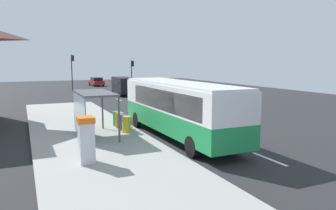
% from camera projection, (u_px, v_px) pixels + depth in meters
% --- Properties ---
extents(ground_plane, '(56.00, 92.00, 0.04)m').
position_uv_depth(ground_plane, '(130.00, 105.00, 32.68)').
color(ground_plane, '#262628').
extents(sidewalk_platform, '(6.20, 30.00, 0.18)m').
position_uv_depth(sidewalk_platform, '(87.00, 134.00, 19.22)').
color(sidewalk_platform, '#999993').
rests_on(sidewalk_platform, ground).
extents(lane_stripe_seg_0, '(0.16, 2.20, 0.01)m').
position_uv_depth(lane_stripe_seg_0, '(269.00, 159.00, 14.68)').
color(lane_stripe_seg_0, silver).
rests_on(lane_stripe_seg_0, ground).
extents(lane_stripe_seg_1, '(0.16, 2.20, 0.01)m').
position_uv_depth(lane_stripe_seg_1, '(211.00, 136.00, 19.21)').
color(lane_stripe_seg_1, silver).
rests_on(lane_stripe_seg_1, ground).
extents(lane_stripe_seg_2, '(0.16, 2.20, 0.01)m').
position_uv_depth(lane_stripe_seg_2, '(175.00, 122.00, 23.73)').
color(lane_stripe_seg_2, silver).
rests_on(lane_stripe_seg_2, ground).
extents(lane_stripe_seg_3, '(0.16, 2.20, 0.01)m').
position_uv_depth(lane_stripe_seg_3, '(150.00, 112.00, 28.25)').
color(lane_stripe_seg_3, silver).
rests_on(lane_stripe_seg_3, ground).
extents(lane_stripe_seg_4, '(0.16, 2.20, 0.01)m').
position_uv_depth(lane_stripe_seg_4, '(132.00, 105.00, 32.77)').
color(lane_stripe_seg_4, silver).
rests_on(lane_stripe_seg_4, ground).
extents(lane_stripe_seg_5, '(0.16, 2.20, 0.01)m').
position_uv_depth(lane_stripe_seg_5, '(119.00, 100.00, 37.30)').
color(lane_stripe_seg_5, silver).
rests_on(lane_stripe_seg_5, ground).
extents(lane_stripe_seg_6, '(0.16, 2.20, 0.01)m').
position_uv_depth(lane_stripe_seg_6, '(108.00, 95.00, 41.82)').
color(lane_stripe_seg_6, silver).
rests_on(lane_stripe_seg_6, ground).
extents(lane_stripe_seg_7, '(0.16, 2.20, 0.01)m').
position_uv_depth(lane_stripe_seg_7, '(100.00, 92.00, 46.34)').
color(lane_stripe_seg_7, silver).
rests_on(lane_stripe_seg_7, ground).
extents(bus, '(2.62, 11.03, 3.21)m').
position_uv_depth(bus, '(178.00, 106.00, 18.52)').
color(bus, '#1E8C47').
rests_on(bus, ground).
extents(white_van, '(2.19, 5.27, 2.30)m').
position_uv_depth(white_van, '(124.00, 85.00, 42.07)').
color(white_van, black).
rests_on(white_van, ground).
extents(sedan_near, '(2.05, 4.50, 1.52)m').
position_uv_depth(sedan_near, '(96.00, 81.00, 57.78)').
color(sedan_near, '#A51919').
rests_on(sedan_near, ground).
extents(ticket_machine, '(0.66, 0.76, 1.94)m').
position_uv_depth(ticket_machine, '(86.00, 140.00, 13.45)').
color(ticket_machine, silver).
rests_on(ticket_machine, sidewalk_platform).
extents(recycling_bin_yellow, '(0.52, 0.52, 0.95)m').
position_uv_depth(recycling_bin_yellow, '(126.00, 124.00, 19.40)').
color(recycling_bin_yellow, yellow).
rests_on(recycling_bin_yellow, sidewalk_platform).
extents(recycling_bin_blue, '(0.52, 0.52, 0.95)m').
position_uv_depth(recycling_bin_blue, '(123.00, 122.00, 20.04)').
color(recycling_bin_blue, blue).
rests_on(recycling_bin_blue, sidewalk_platform).
extents(recycling_bin_orange, '(0.52, 0.52, 0.95)m').
position_uv_depth(recycling_bin_orange, '(120.00, 120.00, 20.67)').
color(recycling_bin_orange, orange).
rests_on(recycling_bin_orange, sidewalk_platform).
extents(recycling_bin_green, '(0.52, 0.52, 0.95)m').
position_uv_depth(recycling_bin_green, '(117.00, 119.00, 21.30)').
color(recycling_bin_green, green).
rests_on(recycling_bin_green, sidewalk_platform).
extents(traffic_light_near_side, '(0.49, 0.28, 4.50)m').
position_uv_depth(traffic_light_near_side, '(132.00, 70.00, 49.11)').
color(traffic_light_near_side, '#2D2D2D').
rests_on(traffic_light_near_side, ground).
extents(traffic_light_far_side, '(0.49, 0.28, 5.29)m').
position_uv_depth(traffic_light_far_side, '(72.00, 67.00, 46.28)').
color(traffic_light_far_side, '#2D2D2D').
rests_on(traffic_light_far_side, ground).
extents(bus_shelter, '(1.80, 4.00, 2.50)m').
position_uv_depth(bus_shelter, '(89.00, 103.00, 18.02)').
color(bus_shelter, '#4C4C51').
rests_on(bus_shelter, sidewalk_platform).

